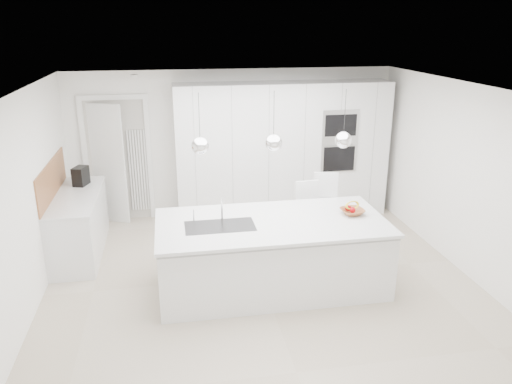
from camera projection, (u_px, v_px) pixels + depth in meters
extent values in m
plane|color=#BBAC96|center=(260.00, 277.00, 6.67)|extent=(5.50, 5.50, 0.00)
plane|color=white|center=(234.00, 143.00, 8.59)|extent=(5.50, 0.00, 5.50)
plane|color=white|center=(28.00, 202.00, 5.80)|extent=(0.00, 5.00, 5.00)
plane|color=white|center=(260.00, 88.00, 5.86)|extent=(5.50, 5.50, 0.00)
cube|color=white|center=(283.00, 151.00, 8.48)|extent=(3.60, 0.60, 2.30)
cube|color=white|center=(102.00, 164.00, 8.23)|extent=(0.76, 0.38, 2.00)
cube|color=white|center=(79.00, 225.00, 7.24)|extent=(0.60, 1.80, 0.86)
cube|color=white|center=(76.00, 196.00, 7.09)|extent=(0.62, 1.82, 0.04)
cube|color=#9F6337|center=(52.00, 179.00, 6.96)|extent=(0.02, 1.80, 0.50)
cube|color=white|center=(272.00, 257.00, 6.27)|extent=(2.80, 1.20, 0.86)
cube|color=white|center=(272.00, 223.00, 6.17)|extent=(2.84, 1.40, 0.04)
cylinder|color=white|center=(222.00, 208.00, 6.15)|extent=(0.02, 0.02, 0.30)
sphere|color=white|center=(200.00, 146.00, 5.65)|extent=(0.20, 0.20, 0.20)
sphere|color=white|center=(274.00, 143.00, 5.79)|extent=(0.20, 0.20, 0.20)
sphere|color=white|center=(343.00, 140.00, 5.93)|extent=(0.20, 0.20, 0.20)
imported|color=#9F6337|center=(352.00, 212.00, 6.36)|extent=(0.33, 0.33, 0.07)
cube|color=black|center=(81.00, 176.00, 7.48)|extent=(0.24, 0.30, 0.28)
sphere|color=#AA050C|center=(348.00, 208.00, 6.40)|extent=(0.08, 0.08, 0.08)
sphere|color=#AA050C|center=(353.00, 210.00, 6.32)|extent=(0.08, 0.08, 0.08)
torus|color=yellow|center=(352.00, 205.00, 6.35)|extent=(0.24, 0.18, 0.22)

